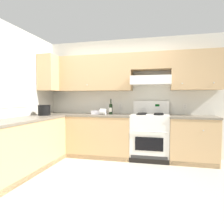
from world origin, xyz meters
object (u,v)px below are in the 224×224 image
at_px(bowl, 99,113).
at_px(paper_towel_roll, 103,112).
at_px(bucket, 44,110).
at_px(wine_bottle, 111,108).
at_px(stove, 150,136).

xyz_separation_m(bowl, paper_towel_roll, (0.12, -0.11, 0.03)).
distance_m(bowl, bucket, 1.14).
height_order(wine_bottle, bowl, wine_bottle).
bearing_deg(bowl, wine_bottle, -4.85).
bearing_deg(stove, bucket, -165.34).
relative_size(wine_bottle, bucket, 1.30).
height_order(bucket, paper_towel_roll, bucket).
bearing_deg(wine_bottle, bucket, -154.94).
relative_size(bowl, paper_towel_roll, 2.45).
height_order(stove, bowl, stove).
bearing_deg(bucket, paper_towel_roll, 24.40).
xyz_separation_m(bowl, bucket, (-0.97, -0.60, 0.08)).
bearing_deg(bucket, bowl, 31.82).
bearing_deg(bowl, stove, -3.08).
xyz_separation_m(bucket, paper_towel_roll, (1.09, 0.49, -0.05)).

